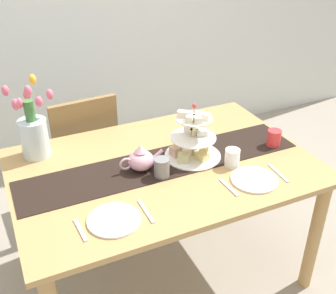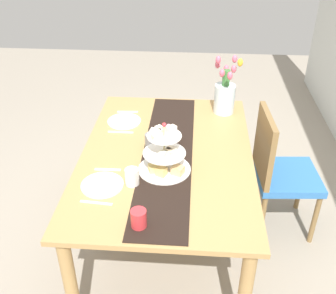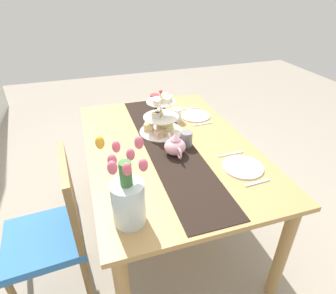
{
  "view_description": "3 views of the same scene",
  "coord_description": "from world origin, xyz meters",
  "px_view_note": "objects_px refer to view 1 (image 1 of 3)",
  "views": [
    {
      "loc": [
        -0.74,
        -1.65,
        1.9
      ],
      "look_at": [
        0.05,
        0.04,
        0.83
      ],
      "focal_mm": 44.09,
      "sensor_mm": 36.0,
      "label": 1
    },
    {
      "loc": [
        2.02,
        0.16,
        2.1
      ],
      "look_at": [
        -0.04,
        0.0,
        0.78
      ],
      "focal_mm": 42.89,
      "sensor_mm": 36.0,
      "label": 2
    },
    {
      "loc": [
        -1.48,
        0.48,
        1.7
      ],
      "look_at": [
        -0.08,
        0.03,
        0.79
      ],
      "focal_mm": 30.07,
      "sensor_mm": 36.0,
      "label": 3
    }
  ],
  "objects_px": {
    "knife_left": "(146,211)",
    "dinner_plate_right": "(254,180)",
    "dining_table": "(163,180)",
    "mug_orange": "(274,138)",
    "fork_right": "(229,187)",
    "teapot": "(141,159)",
    "dinner_plate_left": "(114,220)",
    "mug_grey": "(162,167)",
    "tulip_vase": "(33,132)",
    "chair_left": "(83,151)",
    "knife_right": "(278,173)",
    "tiered_cake_stand": "(193,141)",
    "fork_left": "(80,230)",
    "mug_white_text": "(232,158)"
  },
  "relations": [
    {
      "from": "fork_left",
      "to": "fork_right",
      "type": "relative_size",
      "value": 1.0
    },
    {
      "from": "dining_table",
      "to": "tulip_vase",
      "type": "relative_size",
      "value": 3.65
    },
    {
      "from": "tulip_vase",
      "to": "knife_left",
      "type": "relative_size",
      "value": 2.47
    },
    {
      "from": "tulip_vase",
      "to": "mug_orange",
      "type": "bearing_deg",
      "value": -20.36
    },
    {
      "from": "tiered_cake_stand",
      "to": "knife_left",
      "type": "distance_m",
      "value": 0.52
    },
    {
      "from": "chair_left",
      "to": "teapot",
      "type": "relative_size",
      "value": 3.82
    },
    {
      "from": "knife_left",
      "to": "dining_table",
      "type": "bearing_deg",
      "value": 54.57
    },
    {
      "from": "mug_orange",
      "to": "dinner_plate_left",
      "type": "bearing_deg",
      "value": -166.62
    },
    {
      "from": "teapot",
      "to": "tiered_cake_stand",
      "type": "bearing_deg",
      "value": 0.33
    },
    {
      "from": "chair_left",
      "to": "mug_grey",
      "type": "bearing_deg",
      "value": -76.43
    },
    {
      "from": "tiered_cake_stand",
      "to": "mug_white_text",
      "type": "bearing_deg",
      "value": -49.24
    },
    {
      "from": "teapot",
      "to": "tulip_vase",
      "type": "xyz_separation_m",
      "value": [
        -0.45,
        0.37,
        0.08
      ]
    },
    {
      "from": "tulip_vase",
      "to": "fork_right",
      "type": "relative_size",
      "value": 2.8
    },
    {
      "from": "teapot",
      "to": "mug_grey",
      "type": "xyz_separation_m",
      "value": [
        0.07,
        -0.1,
        -0.01
      ]
    },
    {
      "from": "chair_left",
      "to": "dinner_plate_left",
      "type": "distance_m",
      "value": 1.1
    },
    {
      "from": "dinner_plate_left",
      "to": "dining_table",
      "type": "bearing_deg",
      "value": 40.74
    },
    {
      "from": "mug_orange",
      "to": "tiered_cake_stand",
      "type": "bearing_deg",
      "value": 169.66
    },
    {
      "from": "tiered_cake_stand",
      "to": "dinner_plate_right",
      "type": "height_order",
      "value": "tiered_cake_stand"
    },
    {
      "from": "knife_left",
      "to": "tulip_vase",
      "type": "bearing_deg",
      "value": 116.73
    },
    {
      "from": "teapot",
      "to": "mug_white_text",
      "type": "bearing_deg",
      "value": -20.46
    },
    {
      "from": "knife_right",
      "to": "mug_grey",
      "type": "distance_m",
      "value": 0.58
    },
    {
      "from": "chair_left",
      "to": "tulip_vase",
      "type": "bearing_deg",
      "value": -130.24
    },
    {
      "from": "chair_left",
      "to": "mug_grey",
      "type": "height_order",
      "value": "chair_left"
    },
    {
      "from": "dinner_plate_left",
      "to": "fork_right",
      "type": "height_order",
      "value": "dinner_plate_left"
    },
    {
      "from": "dinner_plate_left",
      "to": "knife_left",
      "type": "relative_size",
      "value": 1.35
    },
    {
      "from": "fork_right",
      "to": "mug_orange",
      "type": "height_order",
      "value": "mug_orange"
    },
    {
      "from": "dinner_plate_left",
      "to": "mug_grey",
      "type": "relative_size",
      "value": 2.42
    },
    {
      "from": "tiered_cake_stand",
      "to": "mug_grey",
      "type": "xyz_separation_m",
      "value": [
        -0.22,
        -0.1,
        -0.04
      ]
    },
    {
      "from": "dining_table",
      "to": "mug_grey",
      "type": "relative_size",
      "value": 16.15
    },
    {
      "from": "dinner_plate_right",
      "to": "mug_white_text",
      "type": "distance_m",
      "value": 0.17
    },
    {
      "from": "dinner_plate_right",
      "to": "fork_right",
      "type": "relative_size",
      "value": 1.53
    },
    {
      "from": "chair_left",
      "to": "tulip_vase",
      "type": "distance_m",
      "value": 0.63
    },
    {
      "from": "teapot",
      "to": "mug_grey",
      "type": "bearing_deg",
      "value": -54.69
    },
    {
      "from": "chair_left",
      "to": "teapot",
      "type": "xyz_separation_m",
      "value": [
        0.13,
        -0.74,
        0.31
      ]
    },
    {
      "from": "mug_grey",
      "to": "mug_orange",
      "type": "bearing_deg",
      "value": 1.41
    },
    {
      "from": "dining_table",
      "to": "mug_orange",
      "type": "relative_size",
      "value": 16.15
    },
    {
      "from": "tiered_cake_stand",
      "to": "dinner_plate_left",
      "type": "xyz_separation_m",
      "value": [
        -0.54,
        -0.32,
        -0.09
      ]
    },
    {
      "from": "chair_left",
      "to": "dinner_plate_left",
      "type": "height_order",
      "value": "chair_left"
    },
    {
      "from": "knife_right",
      "to": "dinner_plate_left",
      "type": "bearing_deg",
      "value": 180.0
    },
    {
      "from": "mug_grey",
      "to": "mug_orange",
      "type": "xyz_separation_m",
      "value": [
        0.69,
        0.02,
        -0.0
      ]
    },
    {
      "from": "teapot",
      "to": "tulip_vase",
      "type": "relative_size",
      "value": 0.57
    },
    {
      "from": "knife_left",
      "to": "dinner_plate_right",
      "type": "xyz_separation_m",
      "value": [
        0.57,
        0.0,
        0.0
      ]
    },
    {
      "from": "dining_table",
      "to": "dinner_plate_left",
      "type": "xyz_separation_m",
      "value": [
        -0.37,
        -0.32,
        0.11
      ]
    },
    {
      "from": "teapot",
      "to": "fork_left",
      "type": "xyz_separation_m",
      "value": [
        -0.4,
        -0.32,
        -0.06
      ]
    },
    {
      "from": "dinner_plate_left",
      "to": "fork_left",
      "type": "distance_m",
      "value": 0.15
    },
    {
      "from": "teapot",
      "to": "knife_left",
      "type": "height_order",
      "value": "teapot"
    },
    {
      "from": "dining_table",
      "to": "mug_orange",
      "type": "bearing_deg",
      "value": -7.45
    },
    {
      "from": "dining_table",
      "to": "knife_right",
      "type": "xyz_separation_m",
      "value": [
        0.48,
        -0.32,
        0.11
      ]
    },
    {
      "from": "fork_right",
      "to": "mug_orange",
      "type": "xyz_separation_m",
      "value": [
        0.44,
        0.24,
        0.04
      ]
    },
    {
      "from": "mug_orange",
      "to": "teapot",
      "type": "bearing_deg",
      "value": 173.76
    }
  ]
}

